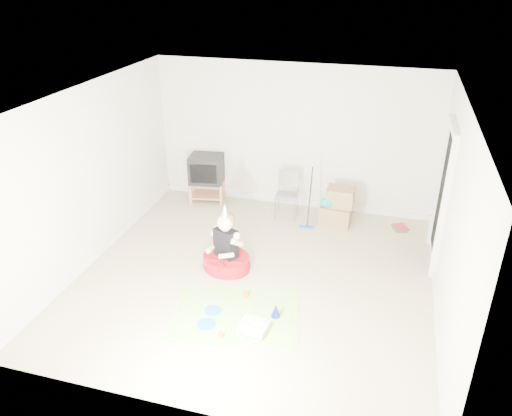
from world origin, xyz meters
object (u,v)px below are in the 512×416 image
(crt_tv, at_px, (206,169))
(tv_stand, at_px, (207,189))
(folding_chair, at_px, (287,196))
(cardboard_boxes, at_px, (337,207))
(birthday_cake, at_px, (253,328))
(seated_woman, at_px, (226,254))

(crt_tv, bearing_deg, tv_stand, 172.20)
(tv_stand, xyz_separation_m, folding_chair, (1.58, -0.24, 0.17))
(crt_tv, relative_size, cardboard_boxes, 0.90)
(tv_stand, relative_size, birthday_cake, 1.86)
(cardboard_boxes, distance_m, birthday_cake, 3.17)
(tv_stand, bearing_deg, cardboard_boxes, -5.67)
(folding_chair, xyz_separation_m, seated_woman, (-0.49, -1.85, -0.18))
(tv_stand, xyz_separation_m, seated_woman, (1.09, -2.10, -0.01))
(seated_woman, bearing_deg, cardboard_boxes, 53.26)
(folding_chair, xyz_separation_m, birthday_cake, (0.28, -3.10, -0.36))
(cardboard_boxes, xyz_separation_m, birthday_cake, (-0.61, -3.10, -0.27))
(birthday_cake, bearing_deg, tv_stand, 119.07)
(tv_stand, height_order, folding_chair, folding_chair)
(cardboard_boxes, height_order, birthday_cake, cardboard_boxes)
(cardboard_boxes, xyz_separation_m, seated_woman, (-1.38, -1.85, -0.09))
(tv_stand, distance_m, cardboard_boxes, 2.48)
(folding_chair, bearing_deg, crt_tv, 171.27)
(crt_tv, bearing_deg, folding_chair, -16.53)
(tv_stand, relative_size, crt_tv, 1.17)
(cardboard_boxes, bearing_deg, tv_stand, 174.33)
(folding_chair, distance_m, birthday_cake, 3.14)
(cardboard_boxes, relative_size, seated_woman, 0.62)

